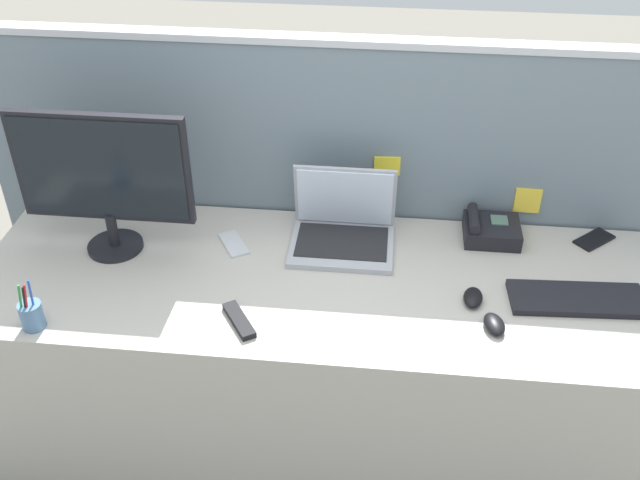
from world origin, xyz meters
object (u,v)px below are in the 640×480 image
object	(u,v)px
keyboard_main	(577,299)
tv_remote	(239,320)
desktop_monitor	(103,174)
laptop	(343,225)
computer_mouse_right_hand	(494,324)
pen_cup	(32,315)
cell_phone_silver_slab	(234,244)
desk_phone	(490,230)
computer_mouse_left_hand	(473,297)
cell_phone_black_slab	(594,240)

from	to	relation	value
keyboard_main	tv_remote	distance (m)	1.06
desktop_monitor	keyboard_main	world-z (taller)	desktop_monitor
laptop	computer_mouse_right_hand	bearing A→B (deg)	-39.61
desktop_monitor	tv_remote	size ratio (longest dim) A/B	3.43
pen_cup	cell_phone_silver_slab	world-z (taller)	pen_cup
pen_cup	tv_remote	bearing A→B (deg)	7.61
computer_mouse_right_hand	pen_cup	bearing A→B (deg)	173.31
desktop_monitor	cell_phone_silver_slab	xyz separation A→B (m)	(0.40, 0.05, -0.28)
keyboard_main	desktop_monitor	bearing A→B (deg)	171.94
desk_phone	cell_phone_silver_slab	bearing A→B (deg)	-171.15
computer_mouse_left_hand	cell_phone_black_slab	distance (m)	0.59
desk_phone	keyboard_main	xyz separation A→B (m)	(0.25, -0.33, -0.02)
desk_phone	laptop	bearing A→B (deg)	-171.97
cell_phone_silver_slab	desk_phone	bearing A→B (deg)	-21.82
desk_phone	desktop_monitor	bearing A→B (deg)	-171.64
keyboard_main	cell_phone_silver_slab	xyz separation A→B (m)	(-1.14, 0.19, -0.01)
pen_cup	cell_phone_silver_slab	bearing A→B (deg)	43.04
laptop	cell_phone_silver_slab	size ratio (longest dim) A/B	2.35
desk_phone	cell_phone_silver_slab	xyz separation A→B (m)	(-0.89, -0.14, -0.03)
cell_phone_black_slab	tv_remote	world-z (taller)	tv_remote
cell_phone_black_slab	cell_phone_silver_slab	xyz separation A→B (m)	(-1.26, -0.16, 0.00)
laptop	keyboard_main	xyz separation A→B (m)	(0.76, -0.25, -0.05)
cell_phone_black_slab	desktop_monitor	bearing A→B (deg)	-124.53
desk_phone	tv_remote	bearing A→B (deg)	-145.87
desk_phone	computer_mouse_left_hand	size ratio (longest dim) A/B	1.93
desktop_monitor	cell_phone_black_slab	bearing A→B (deg)	7.28
desktop_monitor	cell_phone_black_slab	xyz separation A→B (m)	(1.66, 0.21, -0.28)
computer_mouse_right_hand	tv_remote	size ratio (longest dim) A/B	0.59
desk_phone	computer_mouse_right_hand	size ratio (longest dim) A/B	1.93
desk_phone	cell_phone_black_slab	size ratio (longest dim) A/B	1.32
keyboard_main	tv_remote	bearing A→B (deg)	-171.57
desk_phone	cell_phone_black_slab	bearing A→B (deg)	3.43
desk_phone	cell_phone_black_slab	distance (m)	0.37
cell_phone_silver_slab	desktop_monitor	bearing A→B (deg)	156.60
laptop	tv_remote	size ratio (longest dim) A/B	2.08
desktop_monitor	tv_remote	xyz separation A→B (m)	(0.50, -0.35, -0.28)
pen_cup	laptop	bearing A→B (deg)	31.51
keyboard_main	pen_cup	world-z (taller)	pen_cup
laptop	keyboard_main	size ratio (longest dim) A/B	0.84
keyboard_main	computer_mouse_left_hand	xyz separation A→B (m)	(-0.33, -0.03, 0.01)
desk_phone	computer_mouse_right_hand	world-z (taller)	desk_phone
computer_mouse_left_hand	laptop	bearing A→B (deg)	153.26
pen_cup	cell_phone_silver_slab	distance (m)	0.70
pen_cup	keyboard_main	bearing A→B (deg)	10.05
computer_mouse_left_hand	pen_cup	xyz separation A→B (m)	(-1.32, -0.26, 0.03)
desktop_monitor	computer_mouse_left_hand	distance (m)	1.26
desktop_monitor	computer_mouse_right_hand	distance (m)	1.33
computer_mouse_right_hand	computer_mouse_left_hand	world-z (taller)	same
computer_mouse_left_hand	pen_cup	world-z (taller)	pen_cup
keyboard_main	cell_phone_black_slab	distance (m)	0.37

